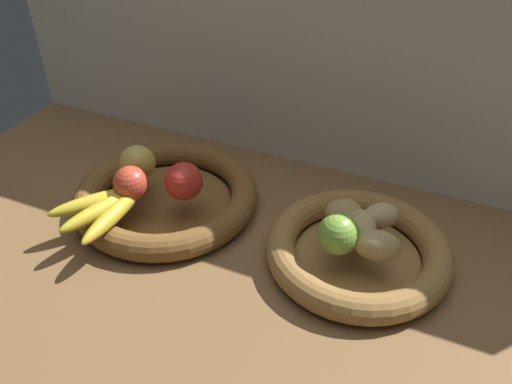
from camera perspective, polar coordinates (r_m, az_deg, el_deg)
The scene contains 13 objects.
ground_plane at distance 96.16cm, azimuth -0.28°, elevation -6.21°, with size 140.00×90.00×3.00cm, color brown.
back_wall at distance 105.20cm, azimuth 6.66°, elevation 16.12°, with size 140.00×3.00×55.00cm.
fruit_bowl_left at distance 103.62cm, azimuth -9.53°, elevation -0.45°, with size 34.91×34.91×4.95cm.
fruit_bowl_right at distance 92.05cm, azimuth 10.81°, elevation -6.17°, with size 31.15×31.15×4.95cm.
apple_golden_left at distance 103.12cm, azimuth -12.52°, elevation 3.04°, with size 6.77×6.77×6.77cm, color gold.
apple_red_front at distance 98.10cm, azimuth -13.20°, elevation 0.90°, with size 6.43×6.43×6.43cm, color #CC422D.
apple_red_right at distance 96.43cm, azimuth -7.71°, elevation 1.13°, with size 6.96×6.96×6.96cm, color red.
banana_bunch_front at distance 96.42cm, azimuth -15.82°, elevation -1.62°, with size 12.81×17.81×2.86cm.
potato_large at distance 88.68cm, azimuth 11.18°, elevation -3.70°, with size 6.89×4.71×5.07cm, color tan.
potato_oblong at distance 91.78cm, azimuth 9.34°, elevation -2.18°, with size 6.44×5.66×4.27cm, color #A38451.
potato_back at distance 92.30cm, azimuth 13.17°, elevation -2.48°, with size 6.37×4.61×4.31cm, color tan.
potato_small at distance 85.76cm, azimuth 12.79°, elevation -5.64°, with size 7.30×4.63×4.98cm, color tan.
lime_near at distance 85.45cm, azimuth 8.76°, elevation -4.46°, with size 6.71×6.71×6.71cm, color #7AAD3D.
Camera 1 is at (29.17, -64.37, 63.70)cm, focal length 37.49 mm.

